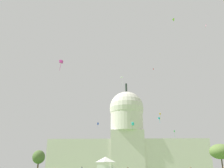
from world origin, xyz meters
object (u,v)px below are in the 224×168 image
object	(u,v)px
kite_magenta_mid	(61,62)
kite_blue_mid	(98,124)
event_tent	(105,164)
kite_green_mid	(174,131)
capitol_building	(127,139)
kite_lime_high	(172,20)
kite_cyan_mid	(159,118)
kite_turquoise_mid	(133,124)
kite_gold_high	(160,114)
kite_pink_high	(206,26)
tree_east_mid	(220,152)
kite_white_high	(122,79)
kite_red_high	(153,69)
tree_west_mid	(39,157)

from	to	relation	value
kite_magenta_mid	kite_blue_mid	size ratio (longest dim) A/B	0.75
event_tent	kite_green_mid	size ratio (longest dim) A/B	1.53
capitol_building	kite_lime_high	distance (m)	136.86
kite_magenta_mid	kite_cyan_mid	size ratio (longest dim) A/B	1.42
kite_magenta_mid	kite_turquoise_mid	bearing A→B (deg)	-9.44
kite_magenta_mid	kite_gold_high	world-z (taller)	kite_gold_high
kite_lime_high	kite_gold_high	xyz separation A→B (m)	(12.03, 108.23, -6.15)
kite_turquoise_mid	kite_green_mid	world-z (taller)	kite_green_mid
kite_pink_high	kite_turquoise_mid	world-z (taller)	kite_pink_high
tree_east_mid	kite_white_high	size ratio (longest dim) A/B	3.28
kite_green_mid	kite_blue_mid	distance (m)	51.57
kite_red_high	kite_pink_high	bearing A→B (deg)	-80.16
tree_west_mid	kite_cyan_mid	bearing A→B (deg)	-29.54
kite_red_high	kite_cyan_mid	bearing A→B (deg)	-95.35
kite_magenta_mid	kite_red_high	bearing A→B (deg)	-10.38
kite_green_mid	kite_turquoise_mid	bearing A→B (deg)	-18.79
kite_gold_high	event_tent	bearing A→B (deg)	80.55
kite_white_high	kite_green_mid	bearing A→B (deg)	-106.88
kite_lime_high	kite_magenta_mid	size ratio (longest dim) A/B	0.53
capitol_building	kite_blue_mid	bearing A→B (deg)	-120.78
tree_east_mid	kite_cyan_mid	size ratio (longest dim) A/B	6.35
tree_west_mid	kite_pink_high	world-z (taller)	kite_pink_high
kite_green_mid	kite_blue_mid	bearing A→B (deg)	-97.28
tree_east_mid	kite_cyan_mid	world-z (taller)	kite_cyan_mid
tree_east_mid	kite_green_mid	xyz separation A→B (m)	(-12.71, 32.24, 13.50)
kite_pink_high	kite_green_mid	world-z (taller)	kite_pink_high
event_tent	kite_green_mid	distance (m)	69.06
kite_red_high	kite_green_mid	bearing A→B (deg)	36.15
kite_lime_high	kite_pink_high	bearing A→B (deg)	131.38
kite_turquoise_mid	kite_magenta_mid	size ratio (longest dim) A/B	1.26
kite_turquoise_mid	kite_red_high	bearing A→B (deg)	-94.93
capitol_building	kite_magenta_mid	xyz separation A→B (m)	(-19.84, -142.76, 4.03)
kite_cyan_mid	kite_gold_high	xyz separation A→B (m)	(14.40, 85.63, 19.77)
event_tent	kite_turquoise_mid	xyz separation A→B (m)	(10.89, 14.55, 16.92)
kite_white_high	kite_pink_high	bearing A→B (deg)	152.49
kite_red_high	kite_gold_high	size ratio (longest dim) A/B	0.20
kite_pink_high	kite_gold_high	distance (m)	100.34
kite_gold_high	kite_lime_high	bearing A→B (deg)	96.73
capitol_building	kite_magenta_mid	bearing A→B (deg)	-97.91
tree_east_mid	kite_magenta_mid	bearing A→B (deg)	-136.06
kite_cyan_mid	kite_blue_mid	bearing A→B (deg)	-165.56
tree_west_mid	kite_green_mid	bearing A→B (deg)	22.46
capitol_building	kite_red_high	world-z (taller)	capitol_building
tree_east_mid	kite_pink_high	world-z (taller)	kite_pink_high
kite_white_high	kite_red_high	bearing A→B (deg)	-100.19
kite_lime_high	kite_blue_mid	world-z (taller)	kite_lime_high
kite_red_high	kite_gold_high	world-z (taller)	kite_red_high
event_tent	kite_gold_high	size ratio (longest dim) A/B	1.36
tree_west_mid	tree_east_mid	bearing A→B (deg)	-2.19
capitol_building	tree_west_mid	size ratio (longest dim) A/B	13.42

